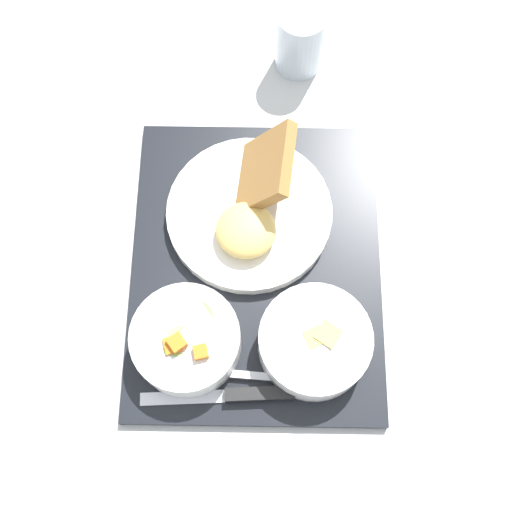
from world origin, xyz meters
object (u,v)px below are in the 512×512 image
bowl_salad (186,340)px  spoon (225,374)px  plate_main (251,210)px  knife (245,395)px  bowl_soup (315,342)px  glass_water (300,43)px

bowl_salad → spoon: bearing=-119.9°
plate_main → spoon: size_ratio=1.37×
plate_main → knife: (-0.23, -0.03, -0.01)m
knife → plate_main: bearing=-93.7°
bowl_salad → spoon: size_ratio=0.83×
plate_main → spoon: 0.21m
bowl_soup → glass_water: 0.42m
knife → glass_water: glass_water is taller
bowl_soup → plate_main: 0.19m
bowl_salad → knife: (-0.05, -0.08, -0.02)m
bowl_soup → glass_water: size_ratio=1.35×
bowl_soup → bowl_salad: bearing=97.1°
bowl_salad → plate_main: 0.19m
bowl_soup → spoon: bowl_soup is taller
plate_main → spoon: bearing=179.7°
knife → spoon: (0.02, 0.03, -0.00)m
bowl_salad → spoon: bowl_salad is taller
bowl_salad → knife: bearing=-123.2°
bowl_salad → knife: bowl_salad is taller
plate_main → spoon: (-0.21, 0.00, -0.01)m
bowl_soup → knife: bowl_soup is taller
bowl_salad → plate_main: bearing=-16.0°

